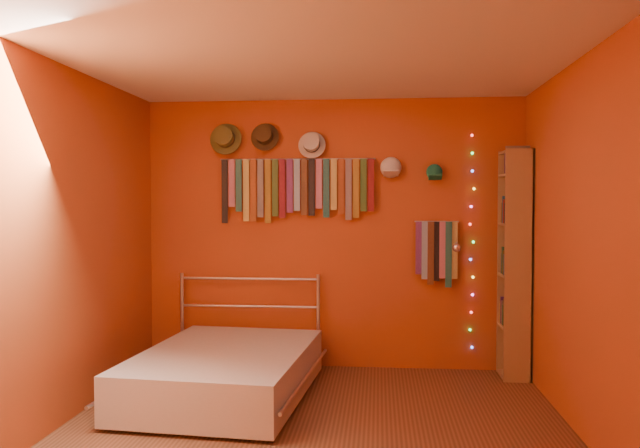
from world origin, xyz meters
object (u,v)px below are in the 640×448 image
(reading_lamp, at_px, (456,247))
(bed, at_px, (225,372))
(tie_rack, at_px, (296,186))
(bookshelf, at_px, (519,262))

(reading_lamp, distance_m, bed, 2.24)
(tie_rack, height_order, bed, tie_rack)
(tie_rack, relative_size, reading_lamp, 4.47)
(reading_lamp, bearing_deg, bookshelf, 3.09)
(reading_lamp, bearing_deg, bed, -157.66)
(tie_rack, height_order, bookshelf, bookshelf)
(reading_lamp, xyz_separation_m, bed, (-1.88, -0.77, -0.94))
(reading_lamp, relative_size, bookshelf, 0.16)
(reading_lamp, bearing_deg, tie_rack, 172.73)
(bed, bearing_deg, reading_lamp, 27.01)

